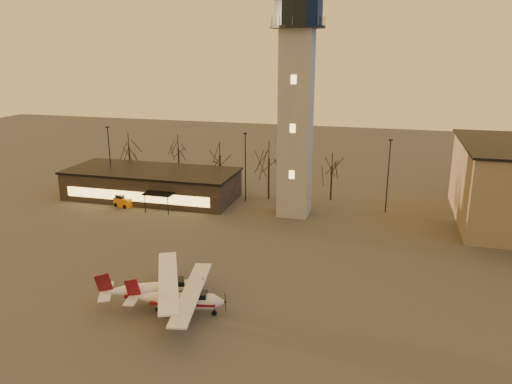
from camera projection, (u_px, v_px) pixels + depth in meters
ground at (222, 330)px, 39.96m from camera, size 220.00×220.00×0.00m
control_tower at (296, 92)px, 63.21m from camera, size 6.80×6.80×32.60m
terminal at (152, 184)px, 74.53m from camera, size 25.40×12.20×4.30m
light_poles at (300, 174)px, 67.05m from camera, size 58.50×12.25×10.14m
tree_row at (220, 153)px, 78.04m from camera, size 37.20×9.20×8.80m
cessna_front at (188, 303)px, 41.96m from camera, size 9.05×11.39×3.13m
cessna_rear at (164, 292)px, 43.68m from camera, size 9.74×11.64×3.35m
service_cart at (123, 202)px, 70.88m from camera, size 2.95×2.27×1.69m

